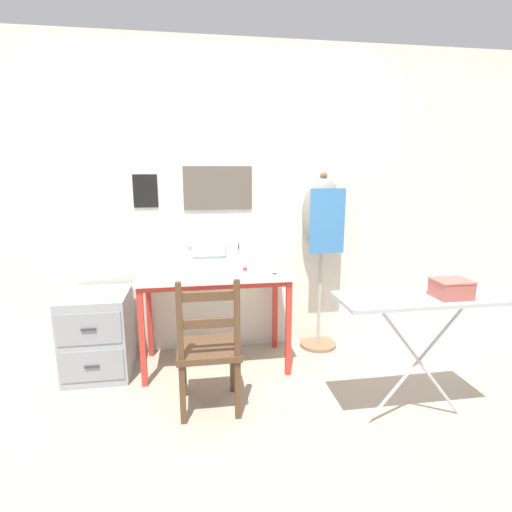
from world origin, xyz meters
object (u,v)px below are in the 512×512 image
scissors (277,273)px  ironing_board (424,303)px  fabric_bowl (156,274)px  storage_box (451,289)px  sewing_machine (215,253)px  thread_spool_near_machine (245,269)px  wooden_chair (209,349)px  dress_form (322,224)px  filing_cabinet (98,334)px

scissors → ironing_board: ironing_board is taller
fabric_bowl → storage_box: (1.75, -0.88, 0.06)m
scissors → ironing_board: size_ratio=0.11×
sewing_machine → ironing_board: sewing_machine is taller
thread_spool_near_machine → ironing_board: ironing_board is taller
sewing_machine → storage_box: sewing_machine is taller
scissors → wooden_chair: (-0.54, -0.49, -0.35)m
dress_form → scissors: bearing=-144.0°
filing_cabinet → scissors: bearing=-5.8°
wooden_chair → dress_form: 1.46m
sewing_machine → scissors: sewing_machine is taller
fabric_bowl → wooden_chair: 0.73m
scissors → filing_cabinet: (-1.36, 0.14, -0.46)m
scissors → fabric_bowl: bearing=177.7°
fabric_bowl → dress_form: bearing=12.4°
fabric_bowl → wooden_chair: (0.35, -0.52, -0.38)m
sewing_machine → dress_form: size_ratio=0.26×
storage_box → dress_form: bearing=108.8°
fabric_bowl → thread_spool_near_machine: size_ratio=3.00×
sewing_machine → filing_cabinet: size_ratio=0.63×
thread_spool_near_machine → storage_box: size_ratio=0.21×
scissors → thread_spool_near_machine: 0.26m
wooden_chair → storage_box: (1.40, -0.36, 0.44)m
storage_box → scissors: bearing=135.5°
fabric_bowl → filing_cabinet: bearing=167.5°
filing_cabinet → dress_form: bearing=6.1°
scissors → thread_spool_near_machine: (-0.23, 0.12, 0.01)m
filing_cabinet → dress_form: (1.81, 0.19, 0.78)m
sewing_machine → thread_spool_near_machine: sewing_machine is taller
sewing_machine → fabric_bowl: (-0.45, -0.20, -0.10)m
ironing_board → dress_form: bearing=103.4°
filing_cabinet → dress_form: 1.98m
fabric_bowl → scissors: size_ratio=1.18×
sewing_machine → scissors: size_ratio=3.54×
fabric_bowl → scissors: fabric_bowl is taller
scissors → filing_cabinet: scissors is taller
fabric_bowl → ironing_board: size_ratio=0.13×
sewing_machine → scissors: (0.45, -0.24, -0.12)m
thread_spool_near_machine → ironing_board: (0.95, -0.92, -0.02)m
thread_spool_near_machine → ironing_board: size_ratio=0.04×
thread_spool_near_machine → scissors: bearing=-28.6°
fabric_bowl → scissors: bearing=-2.3°
dress_form → storage_box: bearing=-71.2°
fabric_bowl → sewing_machine: bearing=24.4°
ironing_board → fabric_bowl: bearing=152.9°
filing_cabinet → ironing_board: 2.32m
ironing_board → storage_box: size_ratio=4.99×
thread_spool_near_machine → dress_form: size_ratio=0.03×
ironing_board → thread_spool_near_machine: bearing=136.1°
sewing_machine → wooden_chair: sewing_machine is taller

